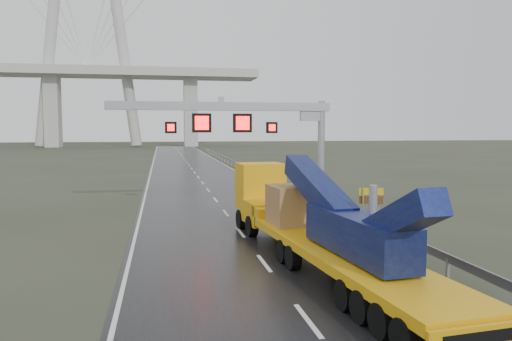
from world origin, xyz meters
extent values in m
plane|color=#303424|center=(0.00, 0.00, 0.00)|extent=(400.00, 400.00, 0.00)
cube|color=black|center=(0.00, 40.00, 0.01)|extent=(11.00, 200.00, 0.02)
cube|color=#B4B5B0|center=(6.90, 18.00, 0.15)|extent=(1.20, 1.20, 0.30)
cylinder|color=gray|center=(6.90, 18.00, 3.60)|extent=(0.48, 0.48, 7.20)
cube|color=gray|center=(0.00, 18.00, 6.80)|extent=(14.80, 0.55, 0.55)
cube|color=gray|center=(6.10, 18.00, 6.30)|extent=(1.40, 0.35, 0.90)
cube|color=gray|center=(0.00, 18.00, 7.25)|extent=(0.35, 0.35, 0.35)
cube|color=black|center=(-1.30, 17.95, 5.70)|extent=(1.25, 0.25, 1.25)
cube|color=#FF0C0C|center=(-1.30, 17.81, 5.70)|extent=(0.90, 0.02, 0.90)
cube|color=black|center=(1.40, 17.95, 5.70)|extent=(1.25, 0.25, 1.25)
cube|color=#FF0C0C|center=(1.40, 17.81, 5.70)|extent=(0.90, 0.02, 0.90)
cube|color=black|center=(-3.30, 17.95, 5.40)|extent=(0.75, 0.25, 0.75)
cube|color=#FF0C0C|center=(-3.30, 17.81, 5.40)|extent=(0.54, 0.02, 0.54)
cube|color=black|center=(3.40, 17.95, 5.40)|extent=(0.75, 0.25, 0.75)
cube|color=#FF0C0C|center=(3.40, 17.81, 5.40)|extent=(0.54, 0.02, 0.54)
cube|color=#B4B5B0|center=(-35.00, 140.00, 10.50)|extent=(4.00, 6.00, 21.00)
cube|color=#B4B5B0|center=(5.00, 140.00, 10.50)|extent=(4.00, 6.00, 21.00)
cube|color=#CCA10B|center=(2.25, 1.20, 0.99)|extent=(3.86, 13.33, 0.33)
cube|color=#CCA10B|center=(2.88, -5.48, 0.80)|extent=(2.72, 0.37, 0.52)
cube|color=black|center=(2.88, -5.55, 0.80)|extent=(2.06, 0.21, 0.28)
cube|color=#CCA10B|center=(1.59, 8.12, 1.36)|extent=(2.54, 1.35, 0.47)
cube|color=#CCA10B|center=(1.45, 9.61, 1.13)|extent=(2.70, 3.03, 1.13)
cube|color=#CCA10B|center=(1.29, 11.29, 2.25)|extent=(2.51, 2.09, 2.44)
cube|color=black|center=(1.20, 12.25, 2.53)|extent=(2.15, 0.25, 1.13)
cube|color=#10134C|center=(2.33, 0.27, 1.88)|extent=(1.84, 5.73, 1.31)
cube|color=#10134C|center=(2.02, 3.54, 3.00)|extent=(1.42, 5.24, 2.40)
cube|color=#10134C|center=(2.56, -2.07, 2.72)|extent=(1.19, 3.78, 2.27)
cylinder|color=gray|center=(2.89, 0.32, 2.72)|extent=(0.31, 0.31, 1.50)
cube|color=#9F7B47|center=(1.78, 6.06, 1.99)|extent=(2.25, 2.25, 1.69)
cylinder|color=black|center=(2.64, -3.00, 0.47)|extent=(2.80, 1.19, 0.94)
cylinder|color=black|center=(2.02, 3.54, 0.47)|extent=(2.80, 1.19, 0.94)
cylinder|color=black|center=(1.31, 11.11, 0.52)|extent=(2.62, 1.27, 1.03)
cylinder|color=gray|center=(6.64, 10.00, 1.09)|extent=(0.07, 0.07, 2.19)
cylinder|color=gray|center=(7.56, 10.00, 1.09)|extent=(0.07, 0.07, 2.19)
cube|color=yellow|center=(7.10, 10.00, 1.96)|extent=(1.24, 0.42, 0.36)
cube|color=#533217|center=(7.10, 10.00, 1.51)|extent=(1.24, 0.42, 0.41)
cube|color=red|center=(6.35, 17.66, 0.60)|extent=(0.79, 0.57, 1.20)
camera|label=1|loc=(-3.90, -14.89, 5.30)|focal=35.00mm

